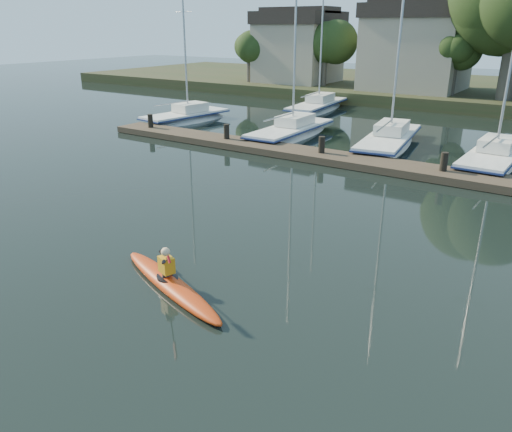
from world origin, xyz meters
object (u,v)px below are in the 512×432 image
Objects in this scene: sailboat_3 at (492,169)px; sailboat_5 at (317,113)px; dock at (378,165)px; kayak at (170,282)px; sailboat_1 at (291,140)px; sailboat_2 at (388,150)px; sailboat_0 at (186,125)px.

sailboat_5 reaches higher than sailboat_3.
dock is 5.87m from sailboat_3.
sailboat_3 is at bearing 94.48° from kayak.
sailboat_3 is (4.44, 3.81, -0.41)m from dock.
sailboat_1 is 0.93× the size of sailboat_5.
dock is at bearing -84.06° from sailboat_2.
dock is 16.41m from sailboat_0.
kayak is 29.71m from sailboat_5.
sailboat_3 is at bearing -1.67° from sailboat_1.
sailboat_5 is (-3.31, 9.90, 0.00)m from sailboat_1.
sailboat_3 is at bearing 40.66° from dock.
sailboat_1 reaches higher than sailboat_3.
sailboat_5 is (5.46, 9.55, 0.01)m from sailboat_0.
kayak is at bearing -102.90° from sailboat_3.
dock is 2.50× the size of sailboat_3.
sailboat_2 is 1.19× the size of sailboat_3.
sailboat_0 is 0.78× the size of sailboat_2.
sailboat_0 is at bearing 173.77° from sailboat_2.
sailboat_0 is at bearing -179.66° from sailboat_3.
sailboat_3 is 0.85× the size of sailboat_5.
sailboat_0 is at bearing -125.05° from sailboat_5.
sailboat_1 is (-6.87, 18.01, -0.39)m from kayak.
kayak is at bearing -41.99° from sailboat_0.
sailboat_1 is at bearing 129.89° from kayak.
dock is 8.10m from sailboat_1.
dock is at bearing -30.14° from sailboat_1.
sailboat_3 is at bearing -39.32° from sailboat_5.
sailboat_0 is (-15.84, 4.27, -0.41)m from dock.
sailboat_2 reaches higher than sailboat_1.
sailboat_1 reaches higher than kayak.
sailboat_2 is 1.01× the size of sailboat_5.
sailboat_5 is (-10.18, 27.91, -0.39)m from kayak.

